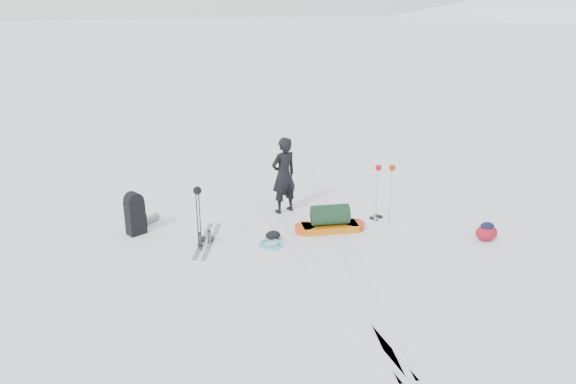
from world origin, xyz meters
name	(u,v)px	position (x,y,z in m)	size (l,w,h in m)	color
ground	(287,237)	(0.00, 0.00, 0.00)	(200.00, 200.00, 0.00)	white
snow_hill_backdrop	(460,338)	(62.69, 84.02, -69.02)	(359.50, 192.00, 162.45)	white
ski_tracks	(303,219)	(0.61, 0.88, 0.00)	(3.38, 17.97, 0.01)	silver
skier	(284,175)	(0.31, 1.44, 0.90)	(0.65, 0.43, 1.79)	black
pulk_sled	(330,221)	(0.99, 0.10, 0.23)	(1.57, 0.60, 0.59)	#CB650B
expedition_rucksack	(137,214)	(-3.01, 1.06, 0.43)	(0.74, 0.97, 0.94)	black
ski_poles_black	(198,198)	(-1.82, -0.15, 1.10)	(0.17, 0.17, 1.34)	black
ski_poles_silver	(385,174)	(2.26, 0.21, 1.14)	(0.42, 0.22, 1.36)	silver
touring_skis_grey	(207,240)	(-1.64, 0.24, 0.01)	(0.81, 1.80, 0.07)	gray
touring_skis_white	(376,218)	(2.22, 0.44, 0.02)	(1.23, 1.74, 0.07)	silver
rope_coil	(270,244)	(-0.42, -0.29, 0.03)	(0.64, 0.64, 0.06)	#5EB4E5
small_daypack	(487,232)	(3.96, -1.21, 0.19)	(0.57, 0.51, 0.40)	maroon
thermos_pair	(204,238)	(-1.71, 0.06, 0.15)	(0.30, 0.21, 0.31)	#585B5F
stuff_sack	(273,235)	(-0.31, -0.05, 0.10)	(0.32, 0.25, 0.20)	black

